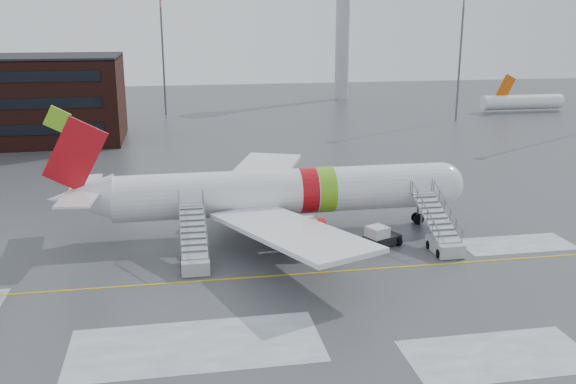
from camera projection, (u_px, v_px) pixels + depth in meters
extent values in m
plane|color=#494C4F|center=(274.00, 270.00, 46.22)|extent=(260.00, 260.00, 0.00)
cylinder|color=white|center=(284.00, 192.00, 53.76)|extent=(28.00, 3.80, 3.80)
sphere|color=white|center=(441.00, 184.00, 56.15)|extent=(3.80, 3.80, 3.80)
cube|color=black|center=(453.00, 178.00, 56.19)|extent=(1.09, 1.60, 0.97)
cone|color=white|center=(81.00, 198.00, 50.89)|extent=(5.20, 3.72, 3.72)
cube|color=#B90E16|center=(75.00, 154.00, 49.93)|extent=(5.27, 0.30, 6.09)
cube|color=#77C31F|center=(57.00, 119.00, 49.00)|extent=(2.16, 0.26, 2.16)
cube|color=white|center=(86.00, 182.00, 53.22)|extent=(3.07, 4.85, 0.18)
cube|color=white|center=(78.00, 199.00, 48.29)|extent=(3.07, 4.85, 0.18)
cube|color=white|center=(259.00, 175.00, 61.81)|extent=(10.72, 15.97, 1.13)
cube|color=white|center=(290.00, 231.00, 45.68)|extent=(10.72, 15.97, 1.13)
cylinder|color=white|center=(280.00, 197.00, 59.29)|extent=(3.40, 2.10, 2.10)
cylinder|color=white|center=(302.00, 233.00, 49.43)|extent=(3.40, 2.10, 2.10)
cylinder|color=#595B60|center=(418.00, 214.00, 56.50)|extent=(0.20, 0.20, 1.80)
cylinder|color=black|center=(418.00, 218.00, 56.62)|extent=(0.90, 0.56, 0.90)
cylinder|color=black|center=(274.00, 218.00, 56.76)|extent=(0.90, 0.56, 0.90)
cylinder|color=black|center=(283.00, 236.00, 52.21)|extent=(0.90, 0.56, 0.90)
cube|color=#B1B4B9|center=(445.00, 246.00, 49.56)|extent=(2.00, 3.20, 1.00)
cube|color=#B1B4B9|center=(436.00, 217.00, 51.11)|extent=(1.90, 5.87, 2.52)
cube|color=#B1B4B9|center=(421.00, 192.00, 53.93)|extent=(1.90, 1.40, 0.15)
cylinder|color=#595B60|center=(422.00, 213.00, 54.00)|extent=(0.16, 0.16, 3.40)
cylinder|color=black|center=(439.00, 254.00, 48.51)|extent=(0.25, 0.70, 0.70)
cylinder|color=black|center=(450.00, 243.00, 50.72)|extent=(0.25, 0.70, 0.70)
cube|color=#ABADB2|center=(195.00, 262.00, 46.29)|extent=(2.00, 3.20, 1.00)
cube|color=#ABADB2|center=(193.00, 231.00, 47.83)|extent=(1.90, 5.87, 2.52)
cube|color=#ABADB2|center=(191.00, 204.00, 50.65)|extent=(1.90, 1.40, 0.15)
cylinder|color=#595B60|center=(192.00, 226.00, 50.72)|extent=(0.16, 0.16, 3.40)
cylinder|color=black|center=(183.00, 271.00, 45.24)|extent=(0.25, 0.70, 0.70)
cylinder|color=black|center=(207.00, 259.00, 47.44)|extent=(0.25, 0.70, 0.70)
cube|color=black|center=(382.00, 240.00, 51.13)|extent=(3.31, 2.61, 0.73)
cube|color=silver|center=(377.00, 232.00, 50.65)|extent=(1.93, 1.93, 0.94)
cube|color=black|center=(378.00, 228.00, 50.55)|extent=(1.69, 1.75, 0.16)
cylinder|color=black|center=(378.00, 246.00, 50.01)|extent=(0.58, 0.80, 0.73)
cylinder|color=black|center=(398.00, 241.00, 51.13)|extent=(0.58, 0.80, 0.73)
cylinder|color=black|center=(366.00, 241.00, 51.18)|extent=(0.58, 0.80, 0.73)
cylinder|color=black|center=(385.00, 236.00, 52.30)|extent=(0.58, 0.80, 0.73)
cylinder|color=black|center=(0.00, 292.00, 42.22)|extent=(0.27, 0.37, 0.34)
cylinder|color=#B2B5BA|center=(343.00, 34.00, 137.75)|extent=(3.00, 3.00, 28.00)
cylinder|color=#595B60|center=(459.00, 65.00, 109.66)|extent=(0.36, 0.36, 19.20)
cylinder|color=#595B60|center=(163.00, 62.00, 116.31)|extent=(0.36, 0.36, 19.20)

